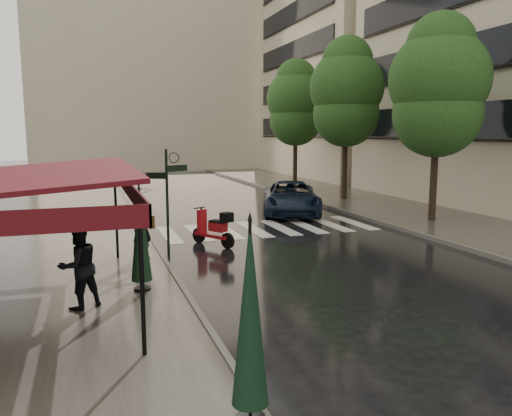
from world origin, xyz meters
TOP-DOWN VIEW (x-y plane):
  - ground at (0.00, 0.00)m, footprint 120.00×120.00m
  - sidewalk_near at (-4.50, 12.00)m, footprint 6.00×60.00m
  - sidewalk_far at (10.25, 12.00)m, footprint 5.50×60.00m
  - curb_near at (-1.45, 12.00)m, footprint 0.12×60.00m
  - curb_far at (7.45, 12.00)m, footprint 0.12×60.00m
  - crosswalk at (2.98, 6.00)m, footprint 7.85×3.20m
  - awning at (-4.90, -0.50)m, footprint 5.00×7.00m
  - signpost at (-1.19, 3.00)m, footprint 1.17×0.29m
  - haussmann_near at (16.50, 9.00)m, footprint 8.00×15.00m
  - haussmann_far at (16.50, 26.00)m, footprint 8.00×16.00m
  - backdrop_building at (3.00, 38.00)m, footprint 22.00×6.00m
  - tree_near at (9.60, 5.00)m, footprint 3.80×3.80m
  - tree_mid at (9.50, 12.00)m, footprint 3.80×3.80m
  - tree_far at (9.70, 19.00)m, footprint 3.80×3.80m
  - pedestrian_with_umbrella at (-2.00, 2.39)m, footprint 1.34×1.35m
  - pedestrian_terrace at (-3.60, -1.20)m, footprint 1.04×0.97m
  - scooter at (0.37, 3.79)m, footprint 1.06×1.60m
  - parked_car at (5.18, 8.99)m, footprint 3.92×5.62m
  - parasol_front at (-1.65, -6.00)m, footprint 0.45×0.45m
  - parasol_back at (-2.32, -0.41)m, footprint 0.46×0.46m

SIDE VIEW (x-z plane):
  - ground at x=0.00m, z-range 0.00..0.00m
  - crosswalk at x=2.98m, z-range 0.00..0.01m
  - sidewalk_near at x=-4.50m, z-range 0.00..0.12m
  - sidewalk_far at x=10.25m, z-range 0.00..0.12m
  - curb_near at x=-1.45m, z-range -0.01..0.15m
  - curb_far at x=7.45m, z-range -0.01..0.15m
  - scooter at x=0.37m, z-range -0.04..1.14m
  - parked_car at x=5.18m, z-range 0.00..1.43m
  - pedestrian_terrace at x=-3.60m, z-range 0.12..1.83m
  - parasol_back at x=-2.32m, z-range 0.21..2.65m
  - parasol_front at x=-1.65m, z-range 0.21..2.71m
  - pedestrian_with_umbrella at x=-2.00m, z-range 0.52..2.97m
  - signpost at x=-1.19m, z-range 0.28..3.38m
  - awning at x=-4.90m, z-range 1.28..4.06m
  - tree_near at x=9.60m, z-range 1.33..9.31m
  - tree_far at x=9.70m, z-range 1.37..9.54m
  - tree_mid at x=9.50m, z-range 1.42..9.76m
  - haussmann_near at x=16.50m, z-range 0.00..18.00m
  - haussmann_far at x=16.50m, z-range 0.00..18.50m
  - backdrop_building at x=3.00m, z-range 0.00..20.00m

